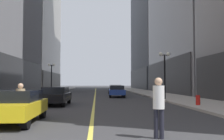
# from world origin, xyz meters

# --- Properties ---
(ground_plane) EXTENTS (200.00, 200.00, 0.00)m
(ground_plane) POSITION_xyz_m (0.00, 35.00, 0.00)
(ground_plane) COLOR #38383A
(sidewalk_left) EXTENTS (4.50, 78.00, 0.15)m
(sidewalk_left) POSITION_xyz_m (-8.25, 35.00, 0.07)
(sidewalk_left) COLOR #ADA8A0
(sidewalk_left) RESTS_ON ground
(sidewalk_right) EXTENTS (4.50, 78.00, 0.15)m
(sidewalk_right) POSITION_xyz_m (8.25, 35.00, 0.07)
(sidewalk_right) COLOR #ADA8A0
(sidewalk_right) RESTS_ON ground
(lane_centre_stripe) EXTENTS (0.16, 70.00, 0.01)m
(lane_centre_stripe) POSITION_xyz_m (0.00, 35.00, 0.00)
(lane_centre_stripe) COLOR #E5D64C
(lane_centre_stripe) RESTS_ON ground
(building_left_far) EXTENTS (12.98, 26.00, 34.19)m
(building_left_far) POSITION_xyz_m (-16.89, 60.00, 17.03)
(building_left_far) COLOR #A8A399
(building_left_far) RESTS_ON ground
(building_right_far) EXTENTS (12.36, 26.00, 45.23)m
(building_right_far) POSITION_xyz_m (16.58, 60.00, 22.53)
(building_right_far) COLOR #4C515B
(building_right_far) RESTS_ON ground
(car_yellow) EXTENTS (1.92, 4.28, 1.32)m
(car_yellow) POSITION_xyz_m (-3.10, 6.21, 0.72)
(car_yellow) COLOR yellow
(car_yellow) RESTS_ON ground
(car_black) EXTENTS (1.92, 4.42, 1.32)m
(car_black) POSITION_xyz_m (-2.78, 14.55, 0.72)
(car_black) COLOR black
(car_black) RESTS_ON ground
(car_blue) EXTENTS (1.89, 4.39, 1.32)m
(car_blue) POSITION_xyz_m (2.45, 24.65, 0.72)
(car_blue) COLOR navy
(car_blue) RESTS_ON ground
(car_navy) EXTENTS (1.78, 4.35, 1.32)m
(car_navy) POSITION_xyz_m (2.79, 31.91, 0.72)
(car_navy) COLOR #141E4C
(car_navy) RESTS_ON ground
(pedestrian_in_white_shirt) EXTENTS (0.43, 0.43, 1.78)m
(pedestrian_in_white_shirt) POSITION_xyz_m (2.01, 2.96, 1.04)
(pedestrian_in_white_shirt) COLOR black
(pedestrian_in_white_shirt) RESTS_ON ground
(pedestrian_in_tan_trench) EXTENTS (0.35, 0.35, 1.61)m
(pedestrian_in_tan_trench) POSITION_xyz_m (-2.72, 5.59, 0.93)
(pedestrian_in_tan_trench) COLOR black
(pedestrian_in_tan_trench) RESTS_ON ground
(street_lamp_left_far) EXTENTS (1.06, 0.36, 4.43)m
(street_lamp_left_far) POSITION_xyz_m (-6.40, 33.92, 3.26)
(street_lamp_left_far) COLOR black
(street_lamp_left_far) RESTS_ON ground
(street_lamp_right_mid) EXTENTS (1.06, 0.36, 4.43)m
(street_lamp_right_mid) POSITION_xyz_m (6.40, 18.84, 3.26)
(street_lamp_right_mid) COLOR black
(street_lamp_right_mid) RESTS_ON ground
(fire_hydrant_right) EXTENTS (0.28, 0.28, 0.80)m
(fire_hydrant_right) POSITION_xyz_m (6.90, 12.35, 0.40)
(fire_hydrant_right) COLOR red
(fire_hydrant_right) RESTS_ON ground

